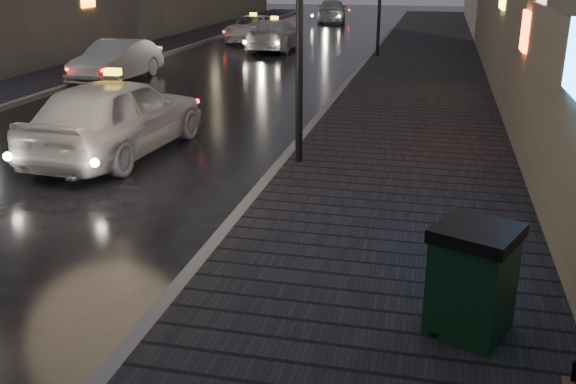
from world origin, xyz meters
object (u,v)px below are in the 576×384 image
at_px(taxi_near, 117,115).
at_px(taxi_far, 254,28).
at_px(taxi_mid, 275,35).
at_px(car_left_mid, 116,61).
at_px(car_far, 332,10).
at_px(trash_bin, 472,280).

bearing_deg(taxi_near, taxi_far, -77.70).
bearing_deg(taxi_mid, car_left_mid, 70.01).
xyz_separation_m(taxi_far, car_far, (2.15, 12.25, 0.14)).
xyz_separation_m(car_left_mid, taxi_mid, (3.31, 9.43, 0.02)).
height_order(taxi_near, taxi_far, taxi_near).
bearing_deg(taxi_near, car_left_mid, -58.54).
bearing_deg(car_left_mid, car_far, 86.02).
bearing_deg(car_far, taxi_far, 72.35).
distance_m(taxi_near, car_left_mid, 9.52).
height_order(taxi_mid, car_far, car_far).
distance_m(taxi_mid, taxi_far, 3.87).
height_order(trash_bin, car_left_mid, car_left_mid).
xyz_separation_m(trash_bin, taxi_far, (-10.14, 27.07, -0.11)).
bearing_deg(car_left_mid, taxi_near, -58.71).
distance_m(trash_bin, taxi_mid, 25.11).
bearing_deg(trash_bin, taxi_mid, 132.26).
bearing_deg(taxi_far, taxi_near, -81.57).
height_order(taxi_far, car_far, car_far).
xyz_separation_m(trash_bin, car_left_mid, (-11.46, 14.32, -0.08)).
xyz_separation_m(trash_bin, taxi_near, (-7.09, 5.87, 0.08)).
bearing_deg(taxi_near, taxi_mid, -82.49).
height_order(taxi_near, car_far, taxi_near).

